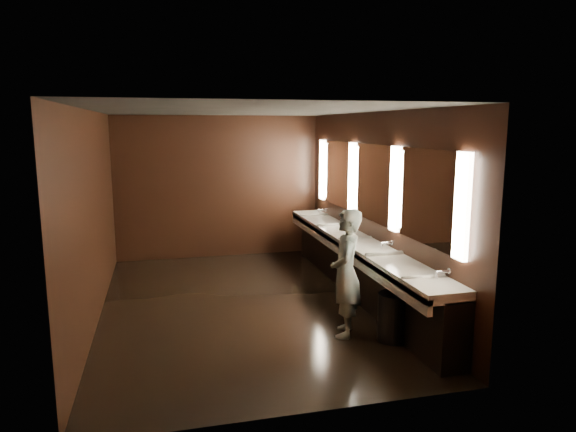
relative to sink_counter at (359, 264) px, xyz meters
name	(u,v)px	position (x,y,z in m)	size (l,w,h in m)	color
floor	(244,305)	(-1.79, 0.00, -0.50)	(6.00, 6.00, 0.00)	black
ceiling	(241,111)	(-1.79, 0.00, 2.30)	(4.00, 6.00, 0.02)	#2D2D2B
wall_back	(218,187)	(-1.79, 3.00, 0.90)	(4.00, 0.02, 2.80)	black
wall_front	(297,266)	(-1.79, -3.00, 0.90)	(4.00, 0.02, 2.80)	black
wall_left	(93,217)	(-3.79, 0.00, 0.90)	(0.02, 6.00, 2.80)	black
wall_right	(373,206)	(0.21, 0.00, 0.90)	(0.02, 6.00, 2.80)	black
sink_counter	(359,264)	(0.00, 0.00, 0.00)	(0.55, 5.40, 1.01)	black
mirror_band	(372,183)	(0.19, 0.00, 1.25)	(0.06, 5.03, 1.15)	#FFEBCA
person	(346,273)	(-0.72, -1.38, 0.30)	(0.58, 0.38, 1.60)	#90D1D7
trash_bin	(393,317)	(-0.22, -1.68, -0.20)	(0.38, 0.38, 0.59)	black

